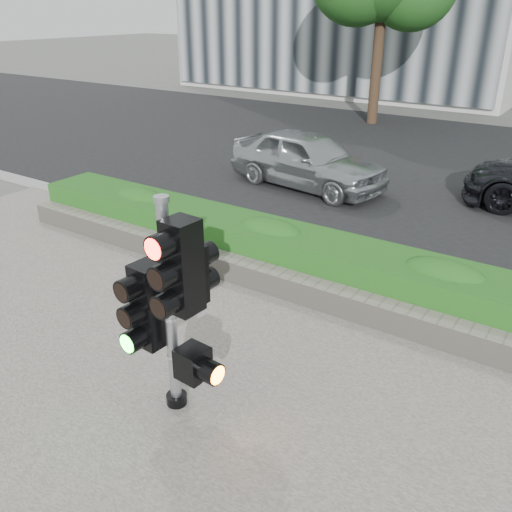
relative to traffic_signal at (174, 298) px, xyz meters
The scene contains 7 objects.
ground 1.51m from the traffic_signal, 73.83° to the left, with size 120.00×120.00×0.00m, color #51514C.
road 10.82m from the traffic_signal, 88.86° to the left, with size 60.00×13.00×0.02m, color black.
curb 4.09m from the traffic_signal, 86.85° to the left, with size 60.00×0.25×0.12m, color gray.
stone_wall 2.87m from the traffic_signal, 85.37° to the left, with size 12.00×0.32×0.34m, color gray.
hedge 3.42m from the traffic_signal, 86.28° to the left, with size 12.00×1.00×0.68m, color #3C922C.
traffic_signal is the anchor object (origin of this frame).
car_silver 7.82m from the traffic_signal, 109.30° to the left, with size 1.52×3.77×1.29m, color #A6A9AD.
Camera 1 is at (2.98, -4.07, 3.85)m, focal length 38.00 mm.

